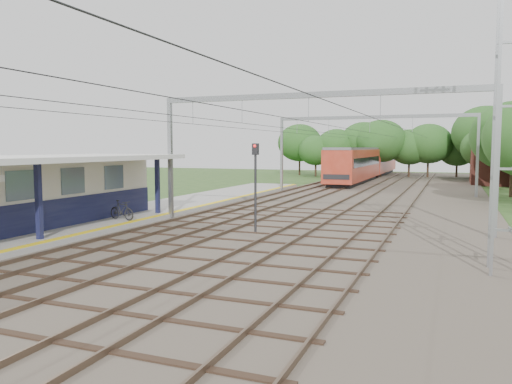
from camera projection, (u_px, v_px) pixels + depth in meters
The scene contains 13 objects.
ground at pixel (38, 305), 13.28m from camera, with size 160.00×160.00×0.00m, color #2D4C1E.
ballast_bed at pixel (369, 200), 39.58m from camera, with size 18.00×90.00×0.10m, color #473D33.
platform at pixel (125, 217), 28.98m from camera, with size 5.00×52.00×0.35m, color gray.
yellow_stripe at pixel (158, 216), 28.14m from camera, with size 0.45×52.00×0.01m, color yellow.
station_building at pixel (5, 194), 22.83m from camera, with size 3.41×18.00×3.40m.
canopy at pixel (4, 160), 21.36m from camera, with size 6.40×20.00×3.44m.
rail_tracks at pixel (338, 197), 40.49m from camera, with size 11.80×88.00×0.15m.
catenary_system at pixel (351, 129), 34.95m from camera, with size 17.22×88.00×7.00m.
tree_band at pixel (402, 142), 64.32m from camera, with size 31.72×30.88×8.82m.
house_far at pixel (510, 156), 55.26m from camera, with size 8.00×6.12×8.66m.
bicycle at pixel (122, 210), 26.39m from camera, with size 0.49×1.75×1.05m, color black.
train at pixel (368, 162), 66.87m from camera, with size 3.13×38.91×4.09m.
signal_post at pixel (255, 177), 23.93m from camera, with size 0.32×0.27×4.38m.
Camera 1 is at (10.18, -9.90, 4.19)m, focal length 35.00 mm.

